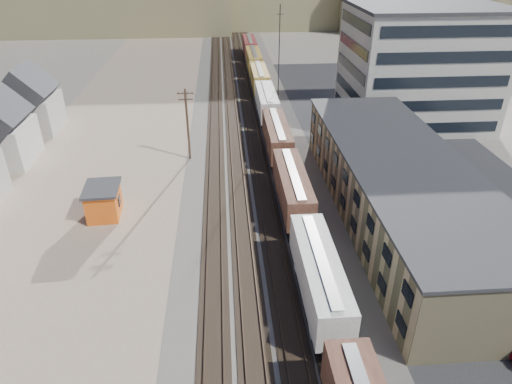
{
  "coord_description": "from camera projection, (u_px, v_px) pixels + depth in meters",
  "views": [
    {
      "loc": [
        -3.65,
        -16.78,
        27.3
      ],
      "look_at": [
        -0.39,
        26.39,
        3.0
      ],
      "focal_mm": 32.0,
      "sensor_mm": 36.0,
      "label": 1
    }
  ],
  "objects": [
    {
      "name": "freight_train",
      "position": [
        271.0,
        117.0,
        70.82
      ],
      "size": [
        3.0,
        119.74,
        4.46
      ],
      "color": "black",
      "rests_on": "ground"
    },
    {
      "name": "parked_car_blue",
      "position": [
        402.0,
        146.0,
        66.35
      ],
      "size": [
        3.58,
        5.47,
        1.4
      ],
      "primitive_type": "imported",
      "rotation": [
        0.0,
        0.0,
        0.27
      ],
      "color": "navy",
      "rests_on": "ground"
    },
    {
      "name": "warehouse",
      "position": [
        399.0,
        188.0,
        49.13
      ],
      "size": [
        12.4,
        40.4,
        7.25
      ],
      "color": "tan",
      "rests_on": "ground"
    },
    {
      "name": "rail_tracks",
      "position": [
        244.0,
        135.0,
        71.58
      ],
      "size": [
        11.4,
        200.0,
        0.24
      ],
      "color": "black",
      "rests_on": "ground"
    },
    {
      "name": "ballast_bed",
      "position": [
        247.0,
        135.0,
        71.66
      ],
      "size": [
        18.0,
        200.0,
        0.06
      ],
      "primitive_type": "cube",
      "color": "#4C4742",
      "rests_on": "ground"
    },
    {
      "name": "radio_mast",
      "position": [
        279.0,
        61.0,
        76.3
      ],
      "size": [
        1.2,
        0.16,
        18.0
      ],
      "color": "black",
      "rests_on": "ground"
    },
    {
      "name": "maintenance_shed",
      "position": [
        104.0,
        201.0,
        50.33
      ],
      "size": [
        4.02,
        5.06,
        3.55
      ],
      "color": "#E25A15",
      "rests_on": "ground"
    },
    {
      "name": "parked_car_far",
      "position": [
        414.0,
        117.0,
        77.12
      ],
      "size": [
        2.32,
        4.24,
        1.37
      ],
      "primitive_type": "imported",
      "rotation": [
        0.0,
        0.0,
        0.18
      ],
      "color": "silver",
      "rests_on": "ground"
    },
    {
      "name": "asphalt_lot",
      "position": [
        420.0,
        174.0,
        60.07
      ],
      "size": [
        26.0,
        120.0,
        0.04
      ],
      "primitive_type": "cube",
      "color": "#232326",
      "rests_on": "ground"
    },
    {
      "name": "office_tower",
      "position": [
        418.0,
        65.0,
        73.29
      ],
      "size": [
        22.6,
        18.6,
        18.45
      ],
      "color": "#9E998E",
      "rests_on": "ground"
    },
    {
      "name": "dirt_yard",
      "position": [
        104.0,
        168.0,
        61.66
      ],
      "size": [
        24.0,
        180.0,
        0.03
      ],
      "primitive_type": "cube",
      "color": "#88715D",
      "rests_on": "ground"
    },
    {
      "name": "utility_pole_north",
      "position": [
        187.0,
        123.0,
        61.57
      ],
      "size": [
        2.2,
        0.32,
        10.0
      ],
      "color": "#382619",
      "rests_on": "ground"
    }
  ]
}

